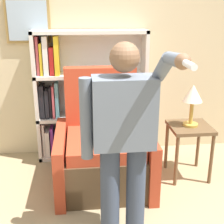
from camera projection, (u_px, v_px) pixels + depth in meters
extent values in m
cube|color=beige|center=(105.00, 41.00, 3.70)|extent=(8.00, 0.06, 2.80)
cube|color=olive|center=(28.00, 21.00, 3.49)|extent=(0.50, 0.04, 0.49)
cube|color=#9EB2C6|center=(28.00, 21.00, 3.47)|extent=(0.44, 0.01, 0.43)
cube|color=silver|center=(37.00, 98.00, 3.66)|extent=(0.04, 0.28, 1.54)
cube|color=silver|center=(144.00, 95.00, 3.78)|extent=(0.04, 0.28, 1.54)
cube|color=silver|center=(91.00, 93.00, 3.85)|extent=(1.31, 0.01, 1.54)
cube|color=silver|center=(93.00, 153.00, 3.96)|extent=(1.31, 0.28, 0.04)
cube|color=silver|center=(92.00, 117.00, 3.80)|extent=(1.31, 0.28, 0.04)
cube|color=silver|center=(91.00, 75.00, 3.64)|extent=(1.31, 0.28, 0.04)
cube|color=silver|center=(90.00, 32.00, 3.48)|extent=(1.31, 0.28, 0.04)
cube|color=white|center=(44.00, 138.00, 3.83)|extent=(0.03, 0.19, 0.42)
cube|color=white|center=(48.00, 142.00, 3.85)|extent=(0.05, 0.22, 0.32)
cube|color=purple|center=(52.00, 140.00, 3.85)|extent=(0.03, 0.18, 0.36)
cube|color=#1E47B2|center=(57.00, 143.00, 3.86)|extent=(0.05, 0.17, 0.29)
cube|color=#337070|center=(61.00, 137.00, 3.84)|extent=(0.04, 0.16, 0.45)
cube|color=black|center=(42.00, 101.00, 3.67)|extent=(0.05, 0.19, 0.39)
cube|color=black|center=(47.00, 103.00, 3.69)|extent=(0.04, 0.20, 0.34)
cube|color=black|center=(51.00, 102.00, 3.69)|extent=(0.03, 0.16, 0.37)
cube|color=#BC4C56|center=(54.00, 101.00, 3.69)|extent=(0.03, 0.20, 0.38)
cube|color=#5B99A8|center=(57.00, 99.00, 3.69)|extent=(0.04, 0.19, 0.42)
cube|color=#BC4C56|center=(38.00, 56.00, 3.50)|extent=(0.03, 0.16, 0.43)
cube|color=gold|center=(42.00, 59.00, 3.52)|extent=(0.03, 0.19, 0.36)
cube|color=white|center=(46.00, 56.00, 3.51)|extent=(0.06, 0.21, 0.43)
cube|color=red|center=(52.00, 61.00, 3.54)|extent=(0.05, 0.17, 0.31)
cube|color=gold|center=(57.00, 55.00, 3.52)|extent=(0.05, 0.23, 0.43)
cube|color=#4C3823|center=(104.00, 166.00, 3.24)|extent=(0.77, 0.87, 0.43)
cube|color=#B23D23|center=(104.00, 143.00, 3.12)|extent=(0.73, 0.75, 0.12)
cube|color=#B23D23|center=(101.00, 110.00, 3.46)|extent=(0.77, 0.16, 0.96)
cube|color=#B23D23|center=(61.00, 161.00, 3.17)|extent=(0.10, 0.95, 0.60)
cube|color=#B23D23|center=(145.00, 157.00, 3.26)|extent=(0.10, 0.95, 0.60)
cylinder|color=#384256|center=(110.00, 194.00, 2.43)|extent=(0.15, 0.15, 0.81)
cylinder|color=#384256|center=(136.00, 192.00, 2.45)|extent=(0.15, 0.15, 0.81)
cube|color=slate|center=(124.00, 112.00, 2.23)|extent=(0.45, 0.24, 0.52)
sphere|color=brown|center=(125.00, 57.00, 2.10)|extent=(0.21, 0.21, 0.21)
cylinder|color=slate|center=(86.00, 119.00, 2.21)|extent=(0.09, 0.09, 0.60)
cylinder|color=slate|center=(163.00, 68.00, 2.03)|extent=(0.09, 0.28, 0.23)
cylinder|color=slate|center=(175.00, 60.00, 1.77)|extent=(0.08, 0.27, 0.10)
sphere|color=brown|center=(183.00, 62.00, 1.65)|extent=(0.09, 0.09, 0.09)
cylinder|color=white|center=(189.00, 65.00, 1.56)|extent=(0.04, 0.15, 0.04)
cube|color=brown|center=(190.00, 127.00, 3.31)|extent=(0.43, 0.43, 0.04)
cylinder|color=brown|center=(176.00, 161.00, 3.21)|extent=(0.04, 0.04, 0.56)
cylinder|color=brown|center=(211.00, 159.00, 3.24)|extent=(0.04, 0.04, 0.56)
cylinder|color=brown|center=(166.00, 146.00, 3.56)|extent=(0.04, 0.04, 0.56)
cylinder|color=brown|center=(198.00, 144.00, 3.60)|extent=(0.04, 0.04, 0.56)
cylinder|color=gold|center=(190.00, 124.00, 3.30)|extent=(0.16, 0.16, 0.02)
cylinder|color=gold|center=(191.00, 112.00, 3.25)|extent=(0.04, 0.04, 0.24)
cone|color=beige|center=(193.00, 93.00, 3.19)|extent=(0.20, 0.20, 0.17)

